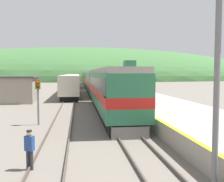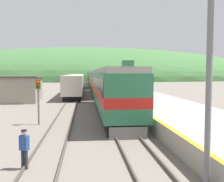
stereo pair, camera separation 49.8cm
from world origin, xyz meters
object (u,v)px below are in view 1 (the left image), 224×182
object	(u,v)px
express_train_lead_car	(110,89)
track_worker	(30,147)
carriage_fourth	(87,77)
siding_train	(72,83)
carriage_third	(89,79)
signal_mast_main	(219,4)
carriage_second	(95,82)
signal_post_siding	(38,92)

from	to	relation	value
express_train_lead_car	track_worker	xyz separation A→B (m)	(-5.04, -14.50, -1.44)
carriage_fourth	track_worker	world-z (taller)	carriage_fourth
express_train_lead_car	siding_train	world-z (taller)	express_train_lead_car
track_worker	carriage_fourth	bearing A→B (deg)	86.61
carriage_third	signal_mast_main	xyz separation A→B (m)	(1.46, -64.03, 3.79)
express_train_lead_car	carriage_fourth	bearing A→B (deg)	90.00
express_train_lead_car	carriage_fourth	distance (m)	70.47
carriage_second	carriage_third	bearing A→B (deg)	90.00
carriage_third	signal_mast_main	world-z (taller)	signal_mast_main
carriage_fourth	signal_post_siding	distance (m)	75.74
carriage_fourth	signal_post_siding	world-z (taller)	carriage_fourth
carriage_third	track_worker	distance (m)	61.50
siding_train	signal_post_siding	size ratio (longest dim) A/B	11.34
siding_train	signal_post_siding	xyz separation A→B (m)	(-1.76, -34.33, 0.66)
carriage_fourth	siding_train	bearing A→B (deg)	-95.99
siding_train	track_worker	world-z (taller)	siding_train
carriage_second	carriage_fourth	distance (m)	47.37
carriage_second	siding_train	xyz separation A→B (m)	(-4.32, 6.21, -0.50)
carriage_third	signal_mast_main	size ratio (longest dim) A/B	2.56
carriage_second	signal_mast_main	size ratio (longest dim) A/B	2.56
siding_train	signal_mast_main	size ratio (longest dim) A/B	4.45
carriage_third	track_worker	size ratio (longest dim) A/B	13.92
siding_train	express_train_lead_car	bearing A→B (deg)	-81.61
siding_train	carriage_fourth	bearing A→B (deg)	84.01
carriage_third	signal_mast_main	bearing A→B (deg)	-88.69
carriage_second	signal_mast_main	bearing A→B (deg)	-87.92
carriage_second	carriage_third	xyz separation A→B (m)	(0.00, 23.69, 0.00)
carriage_third	signal_post_siding	distance (m)	52.16
express_train_lead_car	signal_mast_main	xyz separation A→B (m)	(1.46, -17.25, 3.78)
siding_train	signal_mast_main	distance (m)	47.10
carriage_fourth	signal_mast_main	size ratio (longest dim) A/B	2.56
carriage_second	carriage_fourth	world-z (taller)	same
carriage_fourth	track_worker	bearing A→B (deg)	-93.39
carriage_second	carriage_third	distance (m)	23.69
carriage_fourth	carriage_third	bearing A→B (deg)	-90.00
carriage_second	siding_train	size ratio (longest dim) A/B	0.58
siding_train	signal_post_siding	bearing A→B (deg)	-92.93
express_train_lead_car	carriage_second	xyz separation A→B (m)	(0.00, 23.09, -0.01)
carriage_second	carriage_fourth	bearing A→B (deg)	90.00
siding_train	signal_mast_main	world-z (taller)	signal_mast_main
carriage_second	signal_post_siding	xyz separation A→B (m)	(-6.08, -28.12, 0.17)
express_train_lead_car	carriage_fourth	size ratio (longest dim) A/B	0.93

